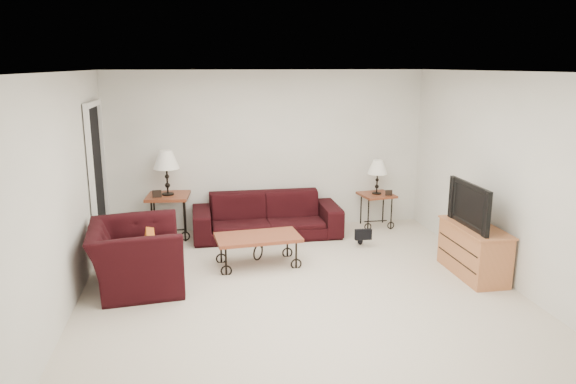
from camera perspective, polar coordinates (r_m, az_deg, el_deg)
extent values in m
plane|color=beige|center=(6.44, 1.08, -10.13)|extent=(5.00, 5.00, 0.00)
cube|color=white|center=(8.47, -2.09, 4.43)|extent=(5.00, 0.02, 2.50)
cube|color=white|center=(3.72, 8.54, -7.51)|extent=(5.00, 0.02, 2.50)
cube|color=white|center=(6.10, -22.59, -0.15)|extent=(0.02, 5.00, 2.50)
cube|color=white|center=(6.96, 21.78, 1.50)|extent=(0.02, 5.00, 2.50)
plane|color=white|center=(5.90, 1.19, 12.72)|extent=(5.00, 5.00, 0.00)
cube|color=black|center=(7.72, -19.65, 1.03)|extent=(0.08, 0.94, 2.04)
imported|color=black|center=(8.19, -2.28, -2.51)|extent=(2.23, 0.87, 0.65)
cube|color=brown|center=(8.31, -12.55, -2.53)|extent=(0.67, 0.67, 0.67)
cube|color=brown|center=(8.79, 9.35, -1.93)|extent=(0.57, 0.57, 0.55)
cube|color=black|center=(8.08, -13.80, -0.19)|extent=(0.13, 0.03, 0.11)
cube|color=black|center=(8.62, 10.70, -0.08)|extent=(0.11, 0.02, 0.09)
cube|color=brown|center=(7.04, -3.21, -6.25)|extent=(1.13, 0.68, 0.41)
imported|color=black|center=(6.57, -15.90, -6.57)|extent=(1.15, 1.28, 0.77)
cube|color=#B66617|center=(6.47, -14.69, -5.54)|extent=(0.13, 0.35, 0.35)
cube|color=#C37148|center=(7.08, 19.16, -5.91)|extent=(0.44, 1.06, 0.64)
imported|color=black|center=(6.91, 19.39, -1.30)|extent=(0.12, 0.95, 0.55)
ellipsoid|color=black|center=(7.88, 7.74, -3.92)|extent=(0.41, 0.34, 0.48)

